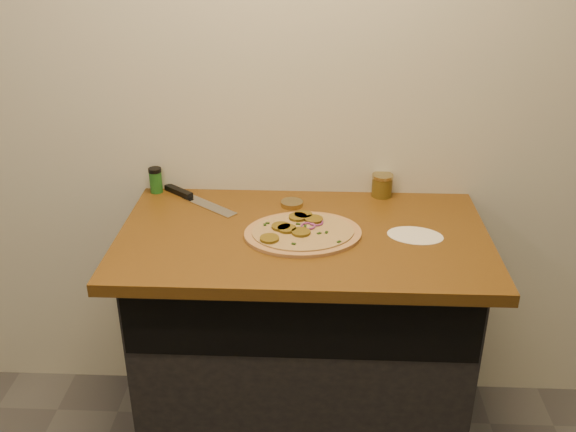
{
  "coord_description": "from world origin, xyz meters",
  "views": [
    {
      "loc": [
        0.03,
        -0.43,
        1.86
      ],
      "look_at": [
        -0.05,
        1.43,
        0.95
      ],
      "focal_mm": 40.0,
      "sensor_mm": 36.0,
      "label": 1
    }
  ],
  "objects_px": {
    "chefs_knife": "(193,198)",
    "salsa_jar": "(382,185)",
    "spice_shaker": "(156,180)",
    "pizza": "(302,232)"
  },
  "relations": [
    {
      "from": "pizza",
      "to": "salsa_jar",
      "type": "bearing_deg",
      "value": 48.46
    },
    {
      "from": "chefs_knife",
      "to": "spice_shaker",
      "type": "relative_size",
      "value": 3.14
    },
    {
      "from": "pizza",
      "to": "salsa_jar",
      "type": "distance_m",
      "value": 0.43
    },
    {
      "from": "chefs_knife",
      "to": "spice_shaker",
      "type": "height_order",
      "value": "spice_shaker"
    },
    {
      "from": "salsa_jar",
      "to": "spice_shaker",
      "type": "xyz_separation_m",
      "value": [
        -0.83,
        -0.0,
        0.01
      ]
    },
    {
      "from": "chefs_knife",
      "to": "salsa_jar",
      "type": "distance_m",
      "value": 0.69
    },
    {
      "from": "pizza",
      "to": "salsa_jar",
      "type": "height_order",
      "value": "salsa_jar"
    },
    {
      "from": "salsa_jar",
      "to": "spice_shaker",
      "type": "distance_m",
      "value": 0.83
    },
    {
      "from": "chefs_knife",
      "to": "salsa_jar",
      "type": "relative_size",
      "value": 3.55
    },
    {
      "from": "chefs_knife",
      "to": "salsa_jar",
      "type": "xyz_separation_m",
      "value": [
        0.68,
        0.07,
        0.04
      ]
    }
  ]
}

